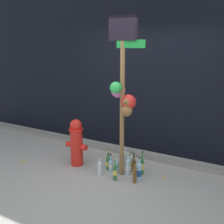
% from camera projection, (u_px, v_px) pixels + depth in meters
% --- Properties ---
extents(ground_plane, '(14.00, 14.00, 0.00)m').
position_uv_depth(ground_plane, '(108.00, 185.00, 4.22)').
color(ground_plane, '#9E9B93').
extents(building_wall, '(10.00, 0.20, 4.00)m').
position_uv_depth(building_wall, '(151.00, 51.00, 5.17)').
color(building_wall, black).
rests_on(building_wall, ground_plane).
extents(curb_strip, '(8.00, 0.12, 0.08)m').
position_uv_depth(curb_strip, '(139.00, 155.00, 5.25)').
color(curb_strip, gray).
rests_on(curb_strip, ground_plane).
extents(memorial_post, '(0.58, 0.38, 2.54)m').
position_uv_depth(memorial_post, '(123.00, 85.00, 4.19)').
color(memorial_post, olive).
rests_on(memorial_post, ground_plane).
extents(fire_hydrant, '(0.42, 0.25, 0.85)m').
position_uv_depth(fire_hydrant, '(76.00, 142.00, 4.84)').
color(fire_hydrant, red).
rests_on(fire_hydrant, ground_plane).
extents(bottle_0, '(0.07, 0.07, 0.41)m').
position_uv_depth(bottle_0, '(125.00, 158.00, 4.78)').
color(bottle_0, silver).
rests_on(bottle_0, ground_plane).
extents(bottle_1, '(0.06, 0.06, 0.41)m').
position_uv_depth(bottle_1, '(142.00, 166.00, 4.53)').
color(bottle_1, '#337038').
rests_on(bottle_1, ground_plane).
extents(bottle_2, '(0.08, 0.08, 0.33)m').
position_uv_depth(bottle_2, '(108.00, 162.00, 4.72)').
color(bottle_2, '#337038').
rests_on(bottle_2, ground_plane).
extents(bottle_3, '(0.07, 0.07, 0.31)m').
position_uv_depth(bottle_3, '(132.00, 162.00, 4.75)').
color(bottle_3, '#B2DBEA').
rests_on(bottle_3, ground_plane).
extents(bottle_4, '(0.06, 0.06, 0.35)m').
position_uv_depth(bottle_4, '(135.00, 174.00, 4.26)').
color(bottle_4, brown).
rests_on(bottle_4, ground_plane).
extents(bottle_5, '(0.08, 0.08, 0.32)m').
position_uv_depth(bottle_5, '(100.00, 168.00, 4.52)').
color(bottle_5, silver).
rests_on(bottle_5, ground_plane).
extents(bottle_6, '(0.08, 0.08, 0.33)m').
position_uv_depth(bottle_6, '(116.00, 166.00, 4.61)').
color(bottle_6, '#93CCE0').
rests_on(bottle_6, ground_plane).
extents(bottle_7, '(0.06, 0.06, 0.36)m').
position_uv_depth(bottle_7, '(115.00, 172.00, 4.35)').
color(bottle_7, '#337038').
rests_on(bottle_7, ground_plane).
extents(bottle_8, '(0.07, 0.07, 0.40)m').
position_uv_depth(bottle_8, '(128.00, 166.00, 4.52)').
color(bottle_8, '#B2DBEA').
rests_on(bottle_8, ground_plane).
extents(bottle_9, '(0.07, 0.07, 0.32)m').
position_uv_depth(bottle_9, '(111.00, 165.00, 4.63)').
color(bottle_9, '#93CCE0').
rests_on(bottle_9, ground_plane).
extents(bottle_10, '(0.06, 0.06, 0.34)m').
position_uv_depth(bottle_10, '(134.00, 164.00, 4.64)').
color(bottle_10, brown).
rests_on(bottle_10, ground_plane).
extents(bottle_11, '(0.07, 0.07, 0.39)m').
position_uv_depth(bottle_11, '(139.00, 171.00, 4.35)').
color(bottle_11, '#93CCE0').
rests_on(bottle_11, ground_plane).
extents(litter_0, '(0.16, 0.16, 0.01)m').
position_uv_depth(litter_0, '(23.00, 162.00, 5.03)').
color(litter_0, tan).
rests_on(litter_0, ground_plane).
extents(litter_1, '(0.11, 0.12, 0.01)m').
position_uv_depth(litter_1, '(164.00, 177.00, 4.46)').
color(litter_1, tan).
rests_on(litter_1, ground_plane).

